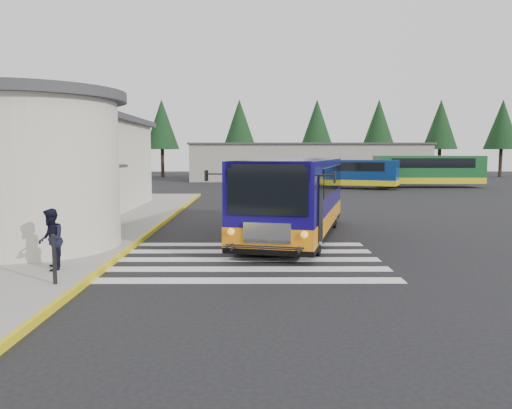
{
  "coord_description": "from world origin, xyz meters",
  "views": [
    {
      "loc": [
        -0.13,
        -14.98,
        3.07
      ],
      "look_at": [
        -0.07,
        -0.5,
        1.58
      ],
      "focal_mm": 35.0,
      "sensor_mm": 36.0,
      "label": 1
    }
  ],
  "objects_px": {
    "bollard": "(54,259)",
    "far_bus_b": "(428,170)",
    "transit_bus": "(295,200)",
    "pedestrian_b": "(51,239)",
    "far_bus_a": "(349,172)",
    "pedestrian_a": "(20,228)"
  },
  "relations": [
    {
      "from": "transit_bus",
      "to": "far_bus_a",
      "type": "distance_m",
      "value": 26.39
    },
    {
      "from": "transit_bus",
      "to": "far_bus_a",
      "type": "relative_size",
      "value": 1.21
    },
    {
      "from": "bollard",
      "to": "far_bus_a",
      "type": "distance_m",
      "value": 35.02
    },
    {
      "from": "transit_bus",
      "to": "bollard",
      "type": "relative_size",
      "value": 9.29
    },
    {
      "from": "far_bus_b",
      "to": "far_bus_a",
      "type": "bearing_deg",
      "value": 101.82
    },
    {
      "from": "pedestrian_b",
      "to": "far_bus_a",
      "type": "relative_size",
      "value": 0.18
    },
    {
      "from": "transit_bus",
      "to": "pedestrian_b",
      "type": "bearing_deg",
      "value": -124.65
    },
    {
      "from": "bollard",
      "to": "far_bus_b",
      "type": "distance_m",
      "value": 39.72
    },
    {
      "from": "transit_bus",
      "to": "pedestrian_b",
      "type": "relative_size",
      "value": 6.71
    },
    {
      "from": "transit_bus",
      "to": "bollard",
      "type": "bearing_deg",
      "value": -115.82
    },
    {
      "from": "bollard",
      "to": "far_bus_b",
      "type": "xyz_separation_m",
      "value": [
        20.23,
        34.17,
        0.89
      ]
    },
    {
      "from": "pedestrian_b",
      "to": "bollard",
      "type": "height_order",
      "value": "pedestrian_b"
    },
    {
      "from": "pedestrian_a",
      "to": "far_bus_b",
      "type": "relative_size",
      "value": 0.17
    },
    {
      "from": "transit_bus",
      "to": "pedestrian_a",
      "type": "height_order",
      "value": "transit_bus"
    },
    {
      "from": "far_bus_b",
      "to": "transit_bus",
      "type": "bearing_deg",
      "value": 152.19
    },
    {
      "from": "transit_bus",
      "to": "pedestrian_b",
      "type": "xyz_separation_m",
      "value": [
        -6.56,
        -5.76,
        -0.44
      ]
    },
    {
      "from": "pedestrian_a",
      "to": "bollard",
      "type": "relative_size",
      "value": 1.47
    },
    {
      "from": "far_bus_b",
      "to": "bollard",
      "type": "bearing_deg",
      "value": 149.41
    },
    {
      "from": "transit_bus",
      "to": "bollard",
      "type": "distance_m",
      "value": 9.29
    },
    {
      "from": "pedestrian_a",
      "to": "bollard",
      "type": "xyz_separation_m",
      "value": [
        2.1,
        -2.88,
        -0.26
      ]
    },
    {
      "from": "transit_bus",
      "to": "far_bus_b",
      "type": "height_order",
      "value": "far_bus_b"
    },
    {
      "from": "bollard",
      "to": "far_bus_a",
      "type": "height_order",
      "value": "far_bus_a"
    }
  ]
}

